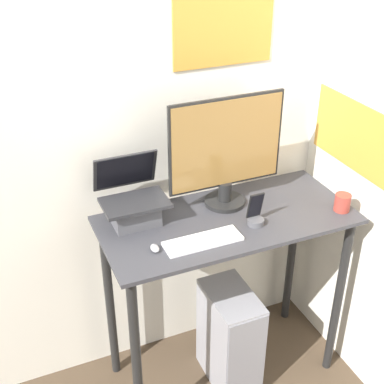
# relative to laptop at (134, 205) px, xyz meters

# --- Properties ---
(wall_back) EXTENTS (6.00, 0.06, 2.60)m
(wall_back) POSITION_rel_laptop_xyz_m (0.41, 0.22, 0.22)
(wall_back) COLOR silver
(wall_back) RESTS_ON ground_plane
(desk) EXTENTS (1.19, 0.54, 0.99)m
(desk) POSITION_rel_laptop_xyz_m (0.41, -0.14, -0.29)
(desk) COLOR #333338
(desk) RESTS_ON ground_plane
(laptop) EXTENTS (0.29, 0.26, 0.31)m
(laptop) POSITION_rel_laptop_xyz_m (0.00, 0.00, 0.00)
(laptop) COLOR #4C4C51
(laptop) RESTS_ON desk
(monitor) EXTENTS (0.57, 0.20, 0.54)m
(monitor) POSITION_rel_laptop_xyz_m (0.45, -0.01, 0.18)
(monitor) COLOR black
(monitor) RESTS_ON desk
(keyboard) EXTENTS (0.34, 0.11, 0.02)m
(keyboard) POSITION_rel_laptop_xyz_m (0.22, -0.27, -0.08)
(keyboard) COLOR white
(keyboard) RESTS_ON desk
(mouse) EXTENTS (0.04, 0.06, 0.03)m
(mouse) POSITION_rel_laptop_xyz_m (0.01, -0.25, -0.08)
(mouse) COLOR #99999E
(mouse) RESTS_ON desk
(cell_phone) EXTENTS (0.08, 0.08, 0.16)m
(cell_phone) POSITION_rel_laptop_xyz_m (0.50, -0.23, -0.05)
(cell_phone) COLOR #4C4C51
(cell_phone) RESTS_ON desk
(computer_tower) EXTENTS (0.22, 0.37, 0.57)m
(computer_tower) POSITION_rel_laptop_xyz_m (0.41, -0.20, -0.79)
(computer_tower) COLOR gray
(computer_tower) RESTS_ON ground_plane
(mug) EXTENTS (0.08, 0.08, 0.08)m
(mug) POSITION_rel_laptop_xyz_m (0.93, -0.29, -0.05)
(mug) COLOR #9E382D
(mug) RESTS_ON desk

